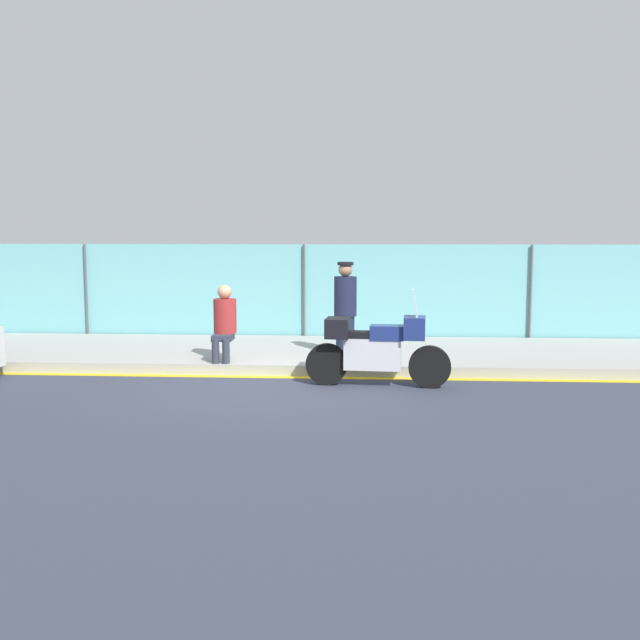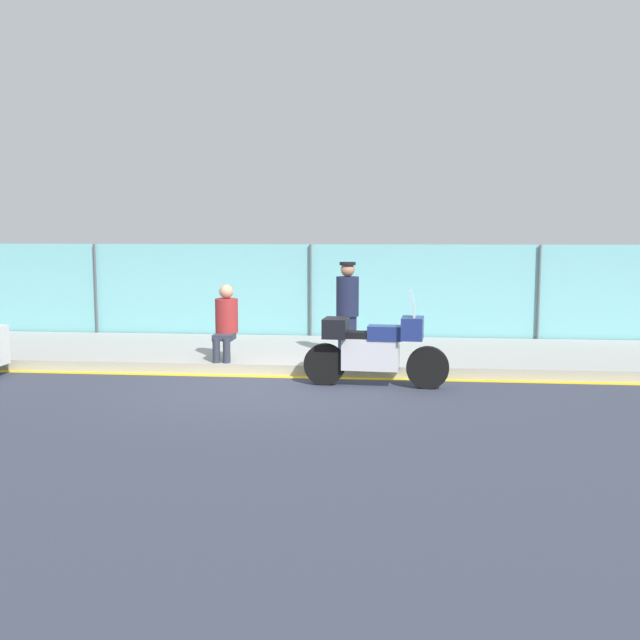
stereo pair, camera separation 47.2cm
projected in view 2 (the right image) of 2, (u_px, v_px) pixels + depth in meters
ground_plane at (278, 386)px, 11.51m from camera, size 120.00×120.00×0.00m
sidewalk at (300, 353)px, 14.03m from camera, size 34.68×3.52×0.18m
curb_paint_stripe at (285, 377)px, 12.22m from camera, size 34.68×0.18×0.01m
storefront_fence at (311, 294)px, 15.75m from camera, size 32.95×0.17×2.10m
motorcycle at (374, 347)px, 11.40m from camera, size 2.23×0.61×1.50m
officer_standing at (347, 308)px, 13.22m from camera, size 0.40×0.40×1.65m
person_seated_on_curb at (226, 319)px, 12.76m from camera, size 0.39×0.67×1.29m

